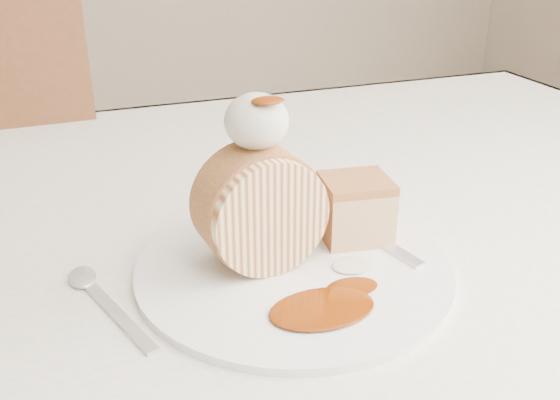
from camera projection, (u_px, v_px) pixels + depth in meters
name	position (u px, v px, depth m)	size (l,w,h in m)	color
table	(255.00, 278.00, 0.74)	(1.40, 0.90, 0.75)	white
plate	(294.00, 268.00, 0.58)	(0.29, 0.29, 0.01)	white
roulade_slice	(261.00, 209.00, 0.56)	(0.11, 0.11, 0.06)	#FFEEB1
cake_chunk	(355.00, 212.00, 0.61)	(0.06, 0.06, 0.05)	#AC7641
whipped_cream	(256.00, 121.00, 0.53)	(0.06, 0.06, 0.05)	silver
caramel_drizzle	(268.00, 93.00, 0.51)	(0.03, 0.02, 0.01)	#662504
caramel_pool	(322.00, 308.00, 0.51)	(0.09, 0.06, 0.00)	#662504
fork	(376.00, 239.00, 0.62)	(0.02, 0.17, 0.00)	silver
spoon	(120.00, 317.00, 0.51)	(0.02, 0.14, 0.00)	silver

